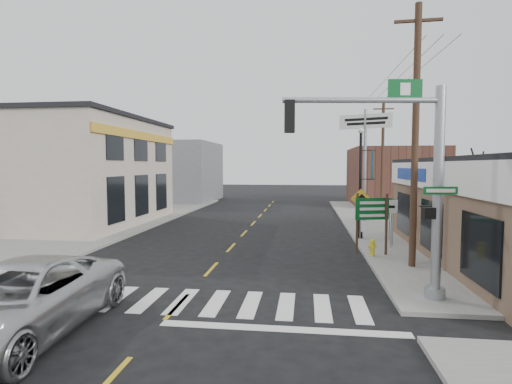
# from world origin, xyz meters

# --- Properties ---
(ground) EXTENTS (140.00, 140.00, 0.00)m
(ground) POSITION_xyz_m (0.00, 0.00, 0.00)
(ground) COLOR black
(ground) RESTS_ON ground
(sidewalk_right) EXTENTS (6.00, 38.00, 0.13)m
(sidewalk_right) POSITION_xyz_m (9.00, 13.00, 0.07)
(sidewalk_right) COLOR slate
(sidewalk_right) RESTS_ON ground
(sidewalk_left) EXTENTS (6.00, 38.00, 0.13)m
(sidewalk_left) POSITION_xyz_m (-9.00, 13.00, 0.07)
(sidewalk_left) COLOR slate
(sidewalk_left) RESTS_ON ground
(center_line) EXTENTS (0.12, 56.00, 0.01)m
(center_line) POSITION_xyz_m (0.00, 8.00, 0.01)
(center_line) COLOR gold
(center_line) RESTS_ON ground
(crosswalk) EXTENTS (11.00, 2.20, 0.01)m
(crosswalk) POSITION_xyz_m (0.00, 0.40, 0.01)
(crosswalk) COLOR silver
(crosswalk) RESTS_ON ground
(left_building) EXTENTS (12.00, 12.00, 6.80)m
(left_building) POSITION_xyz_m (-13.00, 14.00, 3.40)
(left_building) COLOR #BDB19E
(left_building) RESTS_ON ground
(bldg_distant_right) EXTENTS (8.00, 10.00, 5.60)m
(bldg_distant_right) POSITION_xyz_m (12.00, 30.00, 2.80)
(bldg_distant_right) COLOR #553226
(bldg_distant_right) RESTS_ON ground
(bldg_distant_left) EXTENTS (9.00, 10.00, 6.40)m
(bldg_distant_left) POSITION_xyz_m (-11.00, 32.00, 3.20)
(bldg_distant_left) COLOR slate
(bldg_distant_left) RESTS_ON ground
(suv) EXTENTS (2.94, 6.13, 1.68)m
(suv) POSITION_xyz_m (-2.96, -2.37, 0.84)
(suv) COLOR #B6B9BB
(suv) RESTS_ON ground
(traffic_signal_pole) EXTENTS (4.85, 0.38, 6.15)m
(traffic_signal_pole) POSITION_xyz_m (6.47, 1.21, 3.79)
(traffic_signal_pole) COLOR #92969B
(traffic_signal_pole) RESTS_ON sidewalk_right
(guide_sign) EXTENTS (1.49, 0.13, 2.60)m
(guide_sign) POSITION_xyz_m (6.30, 6.73, 1.82)
(guide_sign) COLOR #442E1F
(guide_sign) RESTS_ON sidewalk_right
(fire_hydrant) EXTENTS (0.22, 0.22, 0.71)m
(fire_hydrant) POSITION_xyz_m (6.30, 6.49, 0.51)
(fire_hydrant) COLOR gold
(fire_hydrant) RESTS_ON sidewalk_right
(ped_crossing_sign) EXTENTS (1.00, 0.07, 2.58)m
(ped_crossing_sign) POSITION_xyz_m (6.30, 10.31, 1.91)
(ped_crossing_sign) COLOR gray
(ped_crossing_sign) RESTS_ON sidewalk_right
(lamp_post) EXTENTS (0.74, 0.58, 5.70)m
(lamp_post) POSITION_xyz_m (6.36, 10.63, 3.44)
(lamp_post) COLOR black
(lamp_post) RESTS_ON sidewalk_right
(dance_center_sign) EXTENTS (3.56, 0.22, 7.56)m
(dance_center_sign) POSITION_xyz_m (7.47, 17.40, 5.75)
(dance_center_sign) COLOR gray
(dance_center_sign) RESTS_ON sidewalk_right
(bare_tree) EXTENTS (2.58, 2.58, 5.16)m
(bare_tree) POSITION_xyz_m (10.47, 5.19, 4.19)
(bare_tree) COLOR black
(bare_tree) RESTS_ON sidewalk_right
(shrub_back) EXTENTS (1.04, 1.04, 0.78)m
(shrub_back) POSITION_xyz_m (9.58, 7.32, 0.52)
(shrub_back) COLOR #1E3116
(shrub_back) RESTS_ON sidewalk_right
(utility_pole_near) EXTENTS (1.67, 0.25, 9.62)m
(utility_pole_near) POSITION_xyz_m (7.50, 4.90, 5.07)
(utility_pole_near) COLOR #4A2B1E
(utility_pole_near) RESTS_ON sidewalk_right
(utility_pole_far) EXTENTS (1.49, 0.22, 8.59)m
(utility_pole_far) POSITION_xyz_m (9.26, 20.79, 4.53)
(utility_pole_far) COLOR #412C1D
(utility_pole_far) RESTS_ON sidewalk_right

